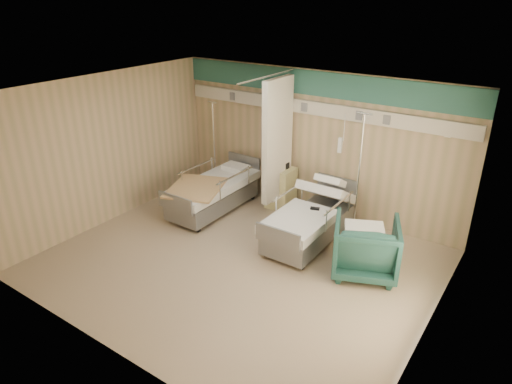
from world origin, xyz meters
TOP-DOWN VIEW (x-y plane):
  - ground at (0.00, 0.00)m, footprint 6.00×5.00m
  - room_walls at (-0.03, 0.25)m, footprint 6.04×5.04m
  - bed_right at (0.60, 1.30)m, footprint 1.00×2.16m
  - bed_left at (-1.60, 1.30)m, footprint 1.00×2.16m
  - bedside_cabinet at (-0.55, 2.20)m, footprint 0.50×0.48m
  - visitor_armchair at (1.79, 0.91)m, footprint 1.29×1.30m
  - waffle_blanket at (1.75, 0.89)m, footprint 0.76×0.73m
  - iv_stand_right at (1.10, 2.14)m, footprint 0.40×0.40m
  - iv_stand_left at (-2.17, 2.07)m, footprint 0.36×0.36m
  - call_remote at (0.67, 1.33)m, footprint 0.17×0.12m
  - tan_blanket at (-1.63, 0.84)m, footprint 1.30×1.44m
  - toiletry_bag at (-0.55, 2.24)m, footprint 0.25×0.18m
  - white_cup at (-0.74, 2.34)m, footprint 0.10×0.10m

SIDE VIEW (x-z plane):
  - ground at x=0.00m, z-range 0.00..0.00m
  - bed_right at x=0.60m, z-range 0.00..0.63m
  - bed_left at x=-1.60m, z-range 0.00..0.63m
  - iv_stand_left at x=-2.17m, z-range -0.60..1.42m
  - bedside_cabinet at x=-0.55m, z-range 0.00..0.85m
  - visitor_armchair at x=1.79m, z-range 0.00..0.91m
  - iv_stand_right at x=1.10m, z-range -0.66..1.58m
  - call_remote at x=0.67m, z-range 0.63..0.67m
  - tan_blanket at x=-1.63m, z-range 0.63..0.67m
  - toiletry_bag at x=-0.55m, z-range 0.85..0.98m
  - white_cup at x=-0.74m, z-range 0.85..0.98m
  - waffle_blanket at x=1.75m, z-range 0.91..0.98m
  - room_walls at x=-0.03m, z-range 0.45..3.27m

